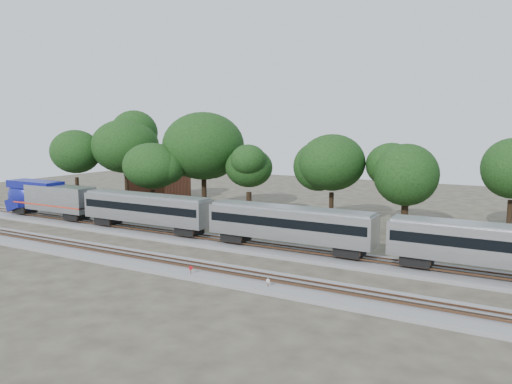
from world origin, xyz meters
TOP-DOWN VIEW (x-y plane):
  - ground at (0.00, 0.00)m, footprint 160.00×160.00m
  - track_far at (0.00, 6.00)m, footprint 160.00×5.00m
  - track_near at (0.00, -4.00)m, footprint 160.00×5.00m
  - train at (8.38, 6.00)m, footprint 93.76×3.24m
  - switch_stand_red at (4.36, -5.83)m, footprint 0.34×0.18m
  - switch_stand_white at (11.86, -5.52)m, footprint 0.33×0.07m
  - switch_lever at (8.28, -5.95)m, footprint 0.56×0.41m
  - brick_building at (-31.40, 31.68)m, footprint 10.69×7.86m
  - tree_0 at (-35.21, 16.21)m, footprint 9.23×9.23m
  - tree_1 at (-28.07, 20.12)m, footprint 10.13×10.13m
  - tree_2 at (-17.77, 14.70)m, footprint 7.71×7.71m
  - tree_3 at (-12.76, 20.35)m, footprint 10.49×10.49m
  - tree_4 at (-4.75, 19.89)m, footprint 7.62×7.62m
  - tree_5 at (6.98, 21.26)m, footprint 8.69×8.69m
  - tree_6 at (16.41, 21.57)m, footprint 7.49×7.49m

SIDE VIEW (x-z plane):
  - ground at x=0.00m, z-range 0.00..0.00m
  - switch_lever at x=8.28m, z-range 0.00..0.30m
  - track_far at x=0.00m, z-range -0.16..0.57m
  - track_near at x=0.00m, z-range -0.16..0.57m
  - switch_stand_white at x=11.86m, z-range 0.15..1.20m
  - switch_stand_red at x=4.36m, z-range 0.16..1.29m
  - brick_building at x=-31.40m, z-range 0.02..4.95m
  - train at x=8.38m, z-range 0.92..5.69m
  - tree_6 at x=16.41m, z-range 2.07..12.63m
  - tree_4 at x=-4.75m, z-range 2.11..12.85m
  - tree_2 at x=-17.77m, z-range 2.13..13.00m
  - tree_5 at x=6.98m, z-range 2.41..14.66m
  - tree_0 at x=-35.21m, z-range 2.56..15.58m
  - tree_1 at x=-28.07m, z-range 2.81..17.10m
  - tree_3 at x=-12.76m, z-range 2.91..17.70m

